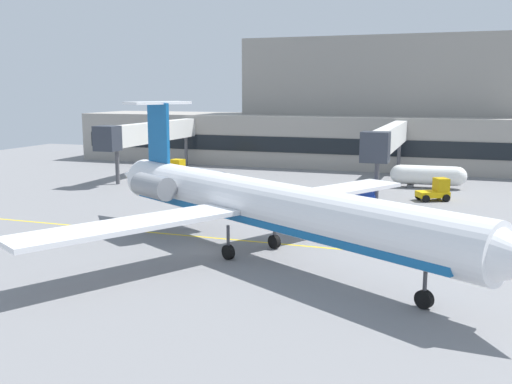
{
  "coord_description": "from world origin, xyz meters",
  "views": [
    {
      "loc": [
        14.87,
        -33.8,
        10.19
      ],
      "look_at": [
        1.22,
        5.27,
        3.0
      ],
      "focal_mm": 41.25,
      "sensor_mm": 36.0,
      "label": 1
    }
  ],
  "objects_px": {
    "belt_loader": "(436,191)",
    "pushback_tractor": "(363,194)",
    "baggage_tug": "(175,169)",
    "fuel_tank": "(428,175)",
    "regional_jet": "(261,204)"
  },
  "relations": [
    {
      "from": "baggage_tug",
      "to": "fuel_tank",
      "type": "distance_m",
      "value": 28.7
    },
    {
      "from": "regional_jet",
      "to": "fuel_tank",
      "type": "height_order",
      "value": "regional_jet"
    },
    {
      "from": "regional_jet",
      "to": "belt_loader",
      "type": "relative_size",
      "value": 9.81
    },
    {
      "from": "regional_jet",
      "to": "fuel_tank",
      "type": "xyz_separation_m",
      "value": [
        8.27,
        30.32,
        -1.98
      ]
    },
    {
      "from": "belt_loader",
      "to": "fuel_tank",
      "type": "height_order",
      "value": "fuel_tank"
    },
    {
      "from": "fuel_tank",
      "to": "belt_loader",
      "type": "bearing_deg",
      "value": -81.09
    },
    {
      "from": "belt_loader",
      "to": "pushback_tractor",
      "type": "bearing_deg",
      "value": -144.99
    },
    {
      "from": "baggage_tug",
      "to": "fuel_tank",
      "type": "height_order",
      "value": "fuel_tank"
    },
    {
      "from": "pushback_tractor",
      "to": "belt_loader",
      "type": "xyz_separation_m",
      "value": [
        6.11,
        4.28,
        -0.03
      ]
    },
    {
      "from": "regional_jet",
      "to": "belt_loader",
      "type": "height_order",
      "value": "regional_jet"
    },
    {
      "from": "pushback_tractor",
      "to": "fuel_tank",
      "type": "relative_size",
      "value": 0.52
    },
    {
      "from": "baggage_tug",
      "to": "pushback_tractor",
      "type": "relative_size",
      "value": 0.88
    },
    {
      "from": "baggage_tug",
      "to": "belt_loader",
      "type": "xyz_separation_m",
      "value": [
        29.76,
        -5.25,
        -0.01
      ]
    },
    {
      "from": "regional_jet",
      "to": "belt_loader",
      "type": "distance_m",
      "value": 25.07
    },
    {
      "from": "pushback_tractor",
      "to": "fuel_tank",
      "type": "xyz_separation_m",
      "value": [
        4.99,
        11.48,
        0.38
      ]
    }
  ]
}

